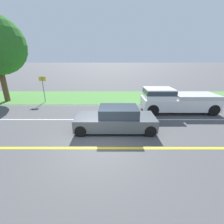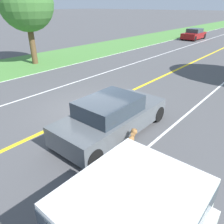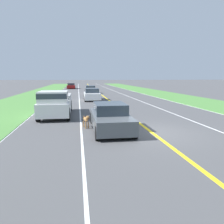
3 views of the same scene
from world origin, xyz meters
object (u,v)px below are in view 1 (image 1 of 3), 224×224
Objects in this scene: dog at (124,115)px; street_sign at (43,86)px; ego_car at (116,119)px; pickup_truck at (176,100)px.

street_sign is at bearing 41.77° from dog.
ego_car reaches higher than dog.
dog is 0.19× the size of pickup_truck.
dog is 0.43× the size of street_sign.
dog is at bearing -123.55° from street_sign.
pickup_truck reaches higher than dog.
ego_car is 0.81× the size of pickup_truck.
street_sign is at bearing 47.94° from ego_car.
street_sign reaches higher than pickup_truck.
dog is (1.24, -0.55, -0.18)m from ego_car.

